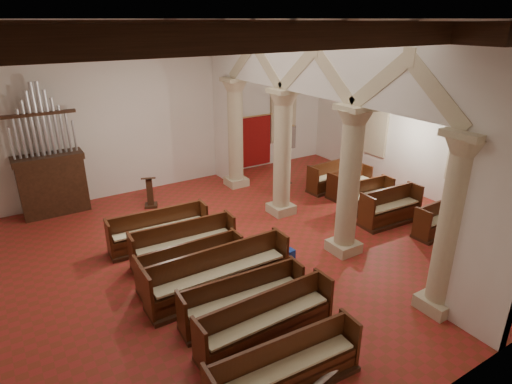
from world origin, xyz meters
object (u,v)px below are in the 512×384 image
(nave_pew_0, at_px, (286,374))
(aisle_pew_0, at_px, (439,224))
(lectern, at_px, (150,194))
(processional_banner, at_px, (288,163))
(pipe_organ, at_px, (51,173))

(nave_pew_0, height_order, aisle_pew_0, nave_pew_0)
(aisle_pew_0, bearing_deg, lectern, 134.08)
(nave_pew_0, distance_m, aisle_pew_0, 7.61)
(processional_banner, relative_size, nave_pew_0, 0.85)
(pipe_organ, distance_m, processional_banner, 8.36)
(lectern, distance_m, nave_pew_0, 8.82)
(processional_banner, distance_m, aisle_pew_0, 6.02)
(nave_pew_0, bearing_deg, processional_banner, 56.69)
(lectern, bearing_deg, pipe_organ, 176.74)
(pipe_organ, bearing_deg, nave_pew_0, -77.95)
(pipe_organ, xyz_separation_m, lectern, (2.80, -1.23, -0.89))
(lectern, relative_size, aisle_pew_0, 0.67)
(processional_banner, xyz_separation_m, nave_pew_0, (-5.99, -8.16, -0.48))
(aisle_pew_0, bearing_deg, processional_banner, 100.81)
(processional_banner, distance_m, nave_pew_0, 10.14)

